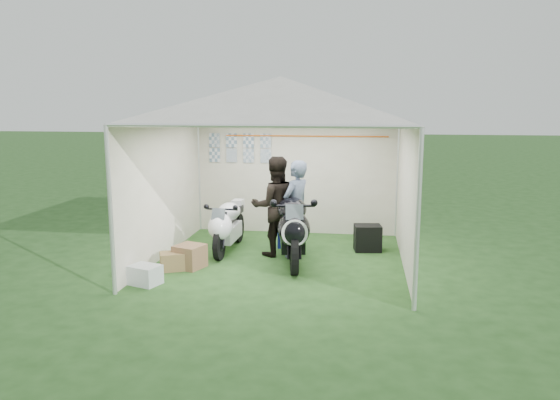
{
  "coord_description": "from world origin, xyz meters",
  "views": [
    {
      "loc": [
        1.3,
        -8.72,
        2.56
      ],
      "look_at": [
        -0.07,
        0.35,
        0.95
      ],
      "focal_mm": 35.0,
      "sensor_mm": 36.0,
      "label": 1
    }
  ],
  "objects_px": {
    "equipment_box": "(368,238)",
    "person_dark_jacket": "(275,206)",
    "canopy_tent": "(281,104)",
    "crate_3": "(174,261)",
    "crate_0": "(145,275)",
    "paddock_stand": "(290,238)",
    "motorcycle_black": "(292,226)",
    "crate_1": "(190,256)",
    "crate_2": "(181,261)",
    "person_blue_jacket": "(296,209)",
    "motorcycle_white": "(227,224)"
  },
  "relations": [
    {
      "from": "canopy_tent",
      "to": "person_dark_jacket",
      "type": "bearing_deg",
      "value": 118.79
    },
    {
      "from": "equipment_box",
      "to": "crate_1",
      "type": "relative_size",
      "value": 1.12
    },
    {
      "from": "paddock_stand",
      "to": "crate_3",
      "type": "xyz_separation_m",
      "value": [
        -1.61,
        -1.67,
        -0.02
      ]
    },
    {
      "from": "paddock_stand",
      "to": "person_blue_jacket",
      "type": "xyz_separation_m",
      "value": [
        0.18,
        -0.59,
        0.66
      ]
    },
    {
      "from": "canopy_tent",
      "to": "motorcycle_white",
      "type": "xyz_separation_m",
      "value": [
        -1.0,
        0.32,
        -2.08
      ]
    },
    {
      "from": "canopy_tent",
      "to": "person_blue_jacket",
      "type": "bearing_deg",
      "value": 47.51
    },
    {
      "from": "person_dark_jacket",
      "to": "equipment_box",
      "type": "xyz_separation_m",
      "value": [
        1.57,
        0.51,
        -0.62
      ]
    },
    {
      "from": "paddock_stand",
      "to": "crate_1",
      "type": "xyz_separation_m",
      "value": [
        -1.4,
        -1.52,
        0.02
      ]
    },
    {
      "from": "canopy_tent",
      "to": "crate_3",
      "type": "relative_size",
      "value": 13.47
    },
    {
      "from": "motorcycle_black",
      "to": "crate_3",
      "type": "distance_m",
      "value": 1.96
    },
    {
      "from": "equipment_box",
      "to": "crate_1",
      "type": "distance_m",
      "value": 3.16
    },
    {
      "from": "crate_2",
      "to": "person_dark_jacket",
      "type": "bearing_deg",
      "value": 35.5
    },
    {
      "from": "crate_2",
      "to": "motorcycle_white",
      "type": "bearing_deg",
      "value": 64.19
    },
    {
      "from": "equipment_box",
      "to": "crate_2",
      "type": "distance_m",
      "value": 3.3
    },
    {
      "from": "canopy_tent",
      "to": "motorcycle_white",
      "type": "height_order",
      "value": "canopy_tent"
    },
    {
      "from": "person_blue_jacket",
      "to": "canopy_tent",
      "type": "bearing_deg",
      "value": -12.65
    },
    {
      "from": "crate_1",
      "to": "canopy_tent",
      "type": "bearing_deg",
      "value": 27.01
    },
    {
      "from": "paddock_stand",
      "to": "crate_1",
      "type": "bearing_deg",
      "value": -132.58
    },
    {
      "from": "crate_0",
      "to": "equipment_box",
      "type": "bearing_deg",
      "value": 36.25
    },
    {
      "from": "crate_2",
      "to": "crate_0",
      "type": "bearing_deg",
      "value": -106.0
    },
    {
      "from": "equipment_box",
      "to": "motorcycle_white",
      "type": "bearing_deg",
      "value": -169.71
    },
    {
      "from": "crate_3",
      "to": "paddock_stand",
      "type": "bearing_deg",
      "value": 46.01
    },
    {
      "from": "person_dark_jacket",
      "to": "crate_1",
      "type": "xyz_separation_m",
      "value": [
        -1.22,
        -0.95,
        -0.67
      ]
    },
    {
      "from": "motorcycle_black",
      "to": "crate_3",
      "type": "bearing_deg",
      "value": -169.19
    },
    {
      "from": "person_blue_jacket",
      "to": "crate_3",
      "type": "xyz_separation_m",
      "value": [
        -1.79,
        -1.08,
        -0.68
      ]
    },
    {
      "from": "motorcycle_white",
      "to": "crate_2",
      "type": "relative_size",
      "value": 6.13
    },
    {
      "from": "canopy_tent",
      "to": "equipment_box",
      "type": "height_order",
      "value": "canopy_tent"
    },
    {
      "from": "canopy_tent",
      "to": "crate_0",
      "type": "bearing_deg",
      "value": -138.07
    },
    {
      "from": "canopy_tent",
      "to": "crate_2",
      "type": "distance_m",
      "value": 2.98
    },
    {
      "from": "crate_1",
      "to": "person_blue_jacket",
      "type": "bearing_deg",
      "value": 30.53
    },
    {
      "from": "crate_0",
      "to": "paddock_stand",
      "type": "bearing_deg",
      "value": 53.35
    },
    {
      "from": "person_dark_jacket",
      "to": "crate_0",
      "type": "bearing_deg",
      "value": 29.44
    },
    {
      "from": "equipment_box",
      "to": "crate_2",
      "type": "xyz_separation_m",
      "value": [
        -2.94,
        -1.49,
        -0.12
      ]
    },
    {
      "from": "motorcycle_black",
      "to": "person_blue_jacket",
      "type": "xyz_separation_m",
      "value": [
        0.01,
        0.4,
        0.22
      ]
    },
    {
      "from": "motorcycle_black",
      "to": "crate_1",
      "type": "distance_m",
      "value": 1.71
    },
    {
      "from": "motorcycle_white",
      "to": "crate_1",
      "type": "height_order",
      "value": "motorcycle_white"
    },
    {
      "from": "equipment_box",
      "to": "crate_3",
      "type": "bearing_deg",
      "value": -151.95
    },
    {
      "from": "crate_2",
      "to": "crate_1",
      "type": "bearing_deg",
      "value": 11.56
    },
    {
      "from": "crate_1",
      "to": "crate_3",
      "type": "distance_m",
      "value": 0.26
    },
    {
      "from": "motorcycle_black",
      "to": "motorcycle_white",
      "type": "bearing_deg",
      "value": 148.19
    },
    {
      "from": "crate_1",
      "to": "motorcycle_white",
      "type": "bearing_deg",
      "value": 70.39
    },
    {
      "from": "equipment_box",
      "to": "crate_1",
      "type": "bearing_deg",
      "value": -152.47
    },
    {
      "from": "canopy_tent",
      "to": "motorcycle_black",
      "type": "xyz_separation_m",
      "value": [
        0.21,
        -0.16,
        -1.97
      ]
    },
    {
      "from": "equipment_box",
      "to": "person_blue_jacket",
      "type": "bearing_deg",
      "value": -156.63
    },
    {
      "from": "canopy_tent",
      "to": "motorcycle_white",
      "type": "relative_size",
      "value": 3.16
    },
    {
      "from": "canopy_tent",
      "to": "motorcycle_white",
      "type": "distance_m",
      "value": 2.33
    },
    {
      "from": "canopy_tent",
      "to": "person_blue_jacket",
      "type": "height_order",
      "value": "canopy_tent"
    },
    {
      "from": "equipment_box",
      "to": "person_dark_jacket",
      "type": "bearing_deg",
      "value": -161.99
    },
    {
      "from": "motorcycle_white",
      "to": "crate_0",
      "type": "xyz_separation_m",
      "value": [
        -0.75,
        -1.89,
        -0.35
      ]
    },
    {
      "from": "canopy_tent",
      "to": "paddock_stand",
      "type": "relative_size",
      "value": 12.86
    }
  ]
}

